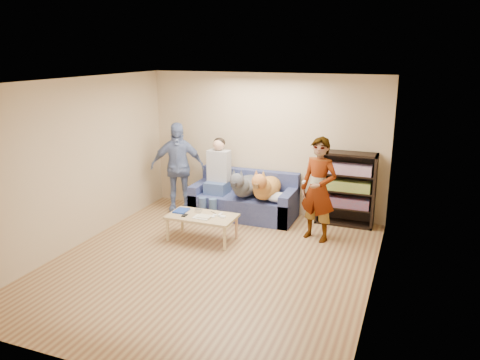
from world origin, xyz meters
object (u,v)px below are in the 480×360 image
at_px(dog_gray, 245,185).
at_px(bookshelf, 346,187).
at_px(sofa, 245,201).
at_px(coffee_table, 202,218).
at_px(person_standing_left, 177,167).
at_px(person_seated, 217,175).
at_px(dog_tan, 266,187).
at_px(notebook_blue, 181,211).
at_px(camera_silver, 198,211).
at_px(person_standing_right, 319,190).

bearing_deg(dog_gray, bookshelf, 12.83).
relative_size(sofa, coffee_table, 1.73).
xyz_separation_m(person_standing_left, person_seated, (0.80, 0.03, -0.08)).
xyz_separation_m(dog_gray, dog_tan, (0.39, -0.01, 0.01)).
height_order(sofa, bookshelf, bookshelf).
distance_m(person_standing_left, notebook_blue, 1.36).
distance_m(notebook_blue, dog_tan, 1.58).
xyz_separation_m(dog_gray, coffee_table, (-0.31, -1.16, -0.27)).
bearing_deg(camera_silver, bookshelf, 33.58).
xyz_separation_m(dog_tan, bookshelf, (1.34, 0.40, 0.03)).
height_order(person_standing_left, coffee_table, person_standing_left).
xyz_separation_m(dog_gray, bookshelf, (1.74, 0.40, 0.04)).
bearing_deg(notebook_blue, person_seated, 82.98).
xyz_separation_m(person_standing_left, bookshelf, (3.10, 0.39, -0.17)).
xyz_separation_m(person_standing_right, notebook_blue, (-2.13, -0.66, -0.41)).
bearing_deg(dog_gray, dog_tan, -1.01).
relative_size(sofa, person_seated, 1.29).
bearing_deg(person_standing_right, person_seated, -175.43).
xyz_separation_m(camera_silver, sofa, (0.36, 1.20, -0.16)).
height_order(notebook_blue, bookshelf, bookshelf).
height_order(person_standing_right, notebook_blue, person_standing_right).
height_order(person_seated, dog_tan, person_seated).
bearing_deg(camera_silver, coffee_table, -45.00).
relative_size(notebook_blue, coffee_table, 0.24).
distance_m(sofa, person_seated, 0.72).
xyz_separation_m(sofa, dog_gray, (0.06, -0.16, 0.36)).
bearing_deg(bookshelf, sofa, -172.60).
distance_m(notebook_blue, camera_silver, 0.29).
bearing_deg(person_standing_right, person_standing_left, -170.88).
bearing_deg(notebook_blue, bookshelf, 31.66).
height_order(sofa, dog_tan, dog_tan).
xyz_separation_m(dog_tan, coffee_table, (-0.70, -1.15, -0.27)).
relative_size(person_standing_left, coffee_table, 1.55).
distance_m(dog_gray, coffee_table, 1.23).
height_order(camera_silver, sofa, sofa).
relative_size(camera_silver, bookshelf, 0.08).
bearing_deg(sofa, person_standing_right, -22.57).
distance_m(person_standing_left, dog_tan, 1.77).
distance_m(sofa, bookshelf, 1.86).
distance_m(notebook_blue, dog_gray, 1.33).
distance_m(dog_gray, dog_tan, 0.39).
height_order(person_standing_right, bookshelf, person_standing_right).
height_order(dog_gray, dog_tan, dog_tan).
relative_size(sofa, bookshelf, 1.46).
relative_size(camera_silver, coffee_table, 0.10).
bearing_deg(person_standing_right, camera_silver, -144.00).
relative_size(notebook_blue, dog_tan, 0.22).
xyz_separation_m(person_standing_right, dog_tan, (-1.03, 0.45, -0.20)).
bearing_deg(person_seated, dog_gray, -3.52).
bearing_deg(camera_silver, notebook_blue, -165.96).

